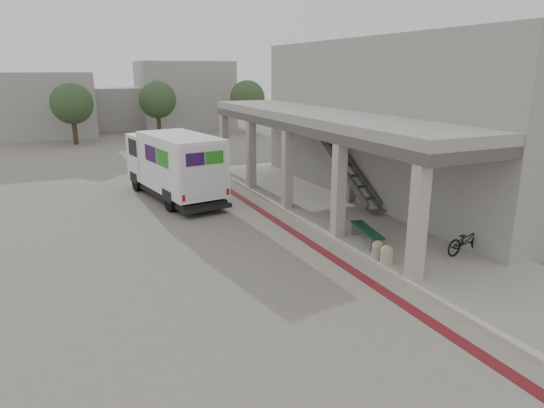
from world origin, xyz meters
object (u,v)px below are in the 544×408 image
fedex_truck (173,164)px  utility_cabinet (349,191)px  bench (367,233)px  bicycle_black (466,240)px

fedex_truck → utility_cabinet: bearing=-39.6°
fedex_truck → utility_cabinet: 7.94m
fedex_truck → bench: (4.39, -8.76, -1.14)m
bench → bicycle_black: 3.09m
bench → utility_cabinet: bearing=76.5°
utility_cabinet → bicycle_black: size_ratio=0.54×
bench → utility_cabinet: (2.40, 4.79, 0.11)m
fedex_truck → bicycle_black: 12.79m
utility_cabinet → bench: bearing=-124.9°
utility_cabinet → bicycle_black: (-0.14, -6.89, -0.01)m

